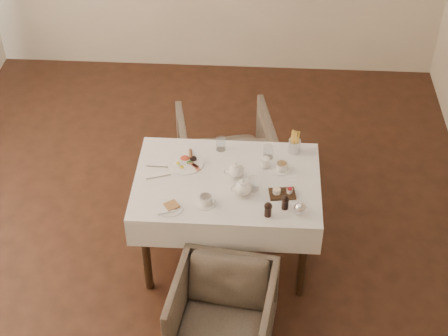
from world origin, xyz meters
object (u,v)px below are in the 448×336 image
Objects in this scene: armchair_far at (226,155)px; teapot_centre at (236,170)px; breakfast_plate at (186,162)px; armchair_near at (223,315)px; table at (227,192)px.

teapot_centre is (0.11, -0.74, 0.47)m from armchair_far.
teapot_centre is at bearing -2.45° from breakfast_plate.
armchair_near is 1.11m from breakfast_plate.
armchair_far is at bearing 85.14° from breakfast_plate.
armchair_far is at bearing 85.27° from teapot_centre.
armchair_near is 4.19× the size of teapot_centre.
armchair_far is 2.88× the size of breakfast_plate.
teapot_centre reaches higher than armchair_near.
armchair_far is 0.89m from teapot_centre.
teapot_centre is at bearing 33.31° from table.
breakfast_plate is (-0.32, 0.96, 0.47)m from armchair_near.
armchair_far is at bearing 94.09° from table.
table is at bearing 99.29° from armchair_near.
breakfast_plate reaches higher than armchair_far.
teapot_centre is (0.36, -0.12, 0.05)m from breakfast_plate.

